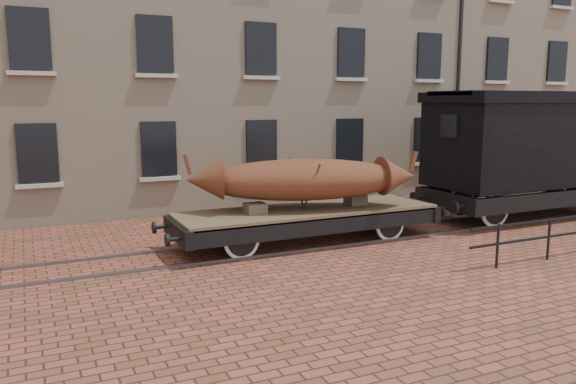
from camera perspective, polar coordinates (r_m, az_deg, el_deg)
name	(u,v)px	position (r m, az deg, el deg)	size (l,w,h in m)	color
ground	(300,244)	(14.68, 1.21, -5.27)	(90.00, 90.00, 0.00)	brown
warehouse_cream	(259,22)	(24.79, -3.00, 16.91)	(40.00, 10.19, 14.00)	beige
rail_track	(300,243)	(14.67, 1.21, -5.16)	(30.00, 1.52, 0.06)	#59595E
flatcar_wagon	(307,216)	(14.61, 1.99, -2.41)	(7.74, 2.10, 1.17)	brown
iron_boat	(304,179)	(14.41, 1.63, 1.30)	(6.03, 3.06, 1.48)	brown
goods_van	(531,139)	(19.30, 23.47, 4.93)	(7.67, 2.80, 3.97)	black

